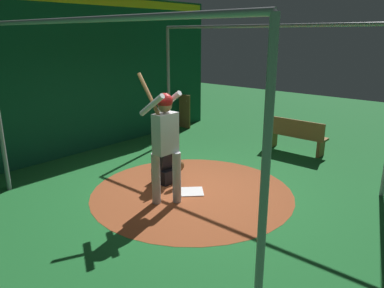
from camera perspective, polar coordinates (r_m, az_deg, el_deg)
name	(u,v)px	position (r m, az deg, el deg)	size (l,w,h in m)	color
ground_plane	(192,192)	(7.02, 0.00, -7.45)	(25.41, 25.41, 0.00)	#1E6B2D
dirt_circle	(192,192)	(7.02, 0.00, -7.43)	(3.78, 3.78, 0.01)	#9E4C28
home_plate	(192,192)	(7.02, 0.00, -7.36)	(0.42, 0.42, 0.01)	white
batter	(165,137)	(6.22, -4.21, 1.11)	(0.68, 0.49, 2.26)	#B3B3B7
catcher	(167,165)	(7.36, -3.90, -3.31)	(0.58, 0.40, 0.92)	black
back_wall	(72,76)	(9.39, -18.04, 9.97)	(0.23, 9.41, 3.78)	#0F472D
cage_frame	(192,78)	(6.45, 0.00, 10.14)	(5.57, 4.48, 3.06)	gray
bat_rack	(183,112)	(11.75, -1.35, 5.00)	(0.58, 0.18, 1.05)	olive
bench	(296,135)	(9.60, 15.73, 1.36)	(1.53, 0.36, 0.85)	olive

